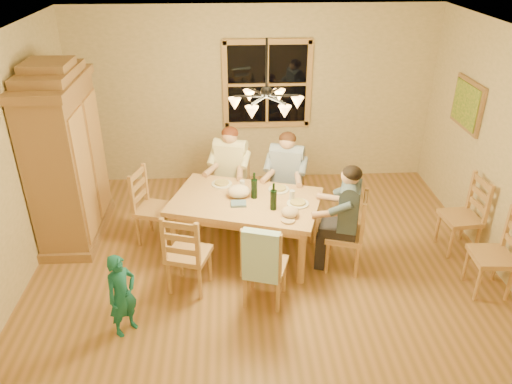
{
  "coord_description": "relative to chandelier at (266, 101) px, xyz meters",
  "views": [
    {
      "loc": [
        -0.37,
        -4.89,
        3.63
      ],
      "look_at": [
        -0.1,
        0.1,
        0.98
      ],
      "focal_mm": 35.0,
      "sensor_mm": 36.0,
      "label": 1
    }
  ],
  "objects": [
    {
      "name": "floor",
      "position": [
        0.0,
        0.0,
        -2.08
      ],
      "size": [
        5.5,
        5.5,
        0.0
      ],
      "primitive_type": "plane",
      "color": "olive",
      "rests_on": "ground"
    },
    {
      "name": "ceiling",
      "position": [
        0.0,
        0.0,
        0.62
      ],
      "size": [
        5.5,
        5.0,
        0.02
      ],
      "primitive_type": "cube",
      "color": "white",
      "rests_on": "wall_back"
    },
    {
      "name": "wall_back",
      "position": [
        0.0,
        2.5,
        -0.73
      ],
      "size": [
        5.5,
        0.02,
        2.7
      ],
      "primitive_type": "cube",
      "color": "#BFB387",
      "rests_on": "floor"
    },
    {
      "name": "wall_left",
      "position": [
        -2.75,
        0.0,
        -0.73
      ],
      "size": [
        0.02,
        5.0,
        2.7
      ],
      "primitive_type": "cube",
      "color": "#BFB387",
      "rests_on": "floor"
    },
    {
      "name": "wall_right",
      "position": [
        2.75,
        0.0,
        -0.73
      ],
      "size": [
        0.02,
        5.0,
        2.7
      ],
      "primitive_type": "cube",
      "color": "#BFB387",
      "rests_on": "floor"
    },
    {
      "name": "window",
      "position": [
        0.2,
        2.47,
        -0.53
      ],
      "size": [
        1.3,
        0.06,
        1.3
      ],
      "color": "black",
      "rests_on": "wall_back"
    },
    {
      "name": "painting",
      "position": [
        2.71,
        1.2,
        -0.48
      ],
      "size": [
        0.06,
        0.78,
        0.64
      ],
      "color": "#8B603C",
      "rests_on": "wall_right"
    },
    {
      "name": "chandelier",
      "position": [
        0.0,
        0.0,
        0.0
      ],
      "size": [
        0.77,
        0.68,
        0.71
      ],
      "color": "black",
      "rests_on": "ceiling"
    },
    {
      "name": "armoire",
      "position": [
        -2.42,
        0.9,
        -1.02
      ],
      "size": [
        0.66,
        1.4,
        2.3
      ],
      "color": "#8B603C",
      "rests_on": "floor"
    },
    {
      "name": "dining_table",
      "position": [
        -0.21,
        0.33,
        -1.42
      ],
      "size": [
        1.97,
        1.52,
        0.76
      ],
      "rotation": [
        0.0,
        0.0,
        -0.3
      ],
      "color": "tan",
      "rests_on": "floor"
    },
    {
      "name": "chair_far_left",
      "position": [
        -0.38,
        1.24,
        -1.77
      ],
      "size": [
        0.54,
        0.53,
        0.99
      ],
      "rotation": [
        0.0,
        0.0,
        2.84
      ],
      "color": "tan",
      "rests_on": "floor"
    },
    {
      "name": "chair_far_right",
      "position": [
        0.35,
        1.01,
        -1.77
      ],
      "size": [
        0.54,
        0.53,
        0.99
      ],
      "rotation": [
        0.0,
        0.0,
        2.84
      ],
      "color": "tan",
      "rests_on": "floor"
    },
    {
      "name": "chair_near_left",
      "position": [
        -0.87,
        -0.32,
        -1.77
      ],
      "size": [
        0.54,
        0.53,
        0.99
      ],
      "rotation": [
        0.0,
        0.0,
        -0.3
      ],
      "color": "tan",
      "rests_on": "floor"
    },
    {
      "name": "chair_near_right",
      "position": [
        -0.04,
        -0.58,
        -1.77
      ],
      "size": [
        0.54,
        0.53,
        0.99
      ],
      "rotation": [
        0.0,
        0.0,
        -0.3
      ],
      "color": "tan",
      "rests_on": "floor"
    },
    {
      "name": "chair_end_left",
      "position": [
        -1.36,
        0.68,
        -1.77
      ],
      "size": [
        0.53,
        0.54,
        0.99
      ],
      "rotation": [
        0.0,
        0.0,
        -1.87
      ],
      "color": "tan",
      "rests_on": "floor"
    },
    {
      "name": "chair_end_right",
      "position": [
        0.94,
        -0.03,
        -1.77
      ],
      "size": [
        0.53,
        0.54,
        0.99
      ],
      "rotation": [
        0.0,
        0.0,
        1.27
      ],
      "color": "tan",
      "rests_on": "floor"
    },
    {
      "name": "adult_woman",
      "position": [
        -0.38,
        1.24,
        -1.24
      ],
      "size": [
        0.49,
        0.51,
        0.87
      ],
      "rotation": [
        0.0,
        0.0,
        2.84
      ],
      "color": "beige",
      "rests_on": "floor"
    },
    {
      "name": "adult_plaid_man",
      "position": [
        0.35,
        1.01,
        -1.24
      ],
      "size": [
        0.49,
        0.51,
        0.87
      ],
      "rotation": [
        0.0,
        0.0,
        2.84
      ],
      "color": "#304B84",
      "rests_on": "floor"
    },
    {
      "name": "adult_slate_man",
      "position": [
        0.94,
        -0.03,
        -1.24
      ],
      "size": [
        0.51,
        0.49,
        0.87
      ],
      "rotation": [
        0.0,
        0.0,
        1.27
      ],
      "color": "#43566B",
      "rests_on": "floor"
    },
    {
      "name": "towel",
      "position": [
        -0.1,
        -0.76,
        -1.38
      ],
      "size": [
        0.39,
        0.21,
        0.58
      ],
      "primitive_type": "cube",
      "rotation": [
        0.0,
        0.0,
        -0.3
      ],
      "color": "#B9E8FA",
      "rests_on": "chair_near_right"
    },
    {
      "name": "wine_bottle_a",
      "position": [
        -0.11,
        0.37,
        -1.15
      ],
      "size": [
        0.08,
        0.08,
        0.33
      ],
      "primitive_type": "cylinder",
      "color": "black",
      "rests_on": "dining_table"
    },
    {
      "name": "wine_bottle_b",
      "position": [
        0.1,
        0.08,
        -1.15
      ],
      "size": [
        0.08,
        0.08,
        0.33
      ],
      "primitive_type": "cylinder",
      "color": "black",
      "rests_on": "dining_table"
    },
    {
      "name": "plate_woman",
      "position": [
        -0.5,
        0.73,
        -1.31
      ],
      "size": [
        0.26,
        0.26,
        0.02
      ],
      "primitive_type": "cylinder",
      "color": "white",
      "rests_on": "dining_table"
    },
    {
      "name": "plate_plaid",
      "position": [
        0.21,
        0.55,
        -1.31
      ],
      "size": [
        0.26,
        0.26,
        0.02
      ],
      "primitive_type": "cylinder",
      "color": "white",
      "rests_on": "dining_table"
    },
    {
      "name": "plate_slate",
      "position": [
        0.4,
        0.18,
        -1.31
      ],
      "size": [
        0.26,
        0.26,
        0.02
      ],
      "primitive_type": "cylinder",
      "color": "white",
      "rests_on": "dining_table"
    },
    {
      "name": "wine_glass_a",
      "position": [
        -0.24,
        0.55,
        -1.25
      ],
      "size": [
        0.06,
        0.06,
        0.14
      ],
      "primitive_type": "cylinder",
      "color": "silver",
      "rests_on": "dining_table"
    },
    {
      "name": "wine_glass_b",
      "position": [
        0.34,
        0.26,
        -1.25
      ],
      "size": [
        0.06,
        0.06,
        0.14
      ],
      "primitive_type": "cylinder",
      "color": "silver",
      "rests_on": "dining_table"
    },
    {
      "name": "cap",
      "position": [
        0.27,
        -0.09,
        -1.26
      ],
      "size": [
        0.2,
        0.2,
        0.11
      ],
      "primitive_type": "ellipsoid",
      "color": "tan",
      "rests_on": "dining_table"
    },
    {
      "name": "napkin",
      "position": [
        -0.3,
        0.2,
        -1.3
      ],
      "size": [
        0.21,
        0.19,
        0.03
      ],
      "primitive_type": "cube",
      "rotation": [
        0.0,
        0.0,
        -0.3
      ],
      "color": "slate",
      "rests_on": "dining_table"
    },
    {
      "name": "cloth_bundle",
      "position": [
        -0.29,
        0.39,
        -1.24
      ],
      "size": [
        0.28,
        0.22,
        0.15
      ],
      "primitive_type": "ellipsoid",
      "color": "beige",
      "rests_on": "dining_table"
    },
    {
      "name": "child",
      "position": [
        -1.47,
        -0.98,
        -1.63
      ],
      "size": [
        0.38,
        0.39,
        0.9
      ],
      "primitive_type": "imported",
      "rotation": [
        0.0,
        0.0,
        0.83
      ],
      "color": "#186C6A",
      "rests_on": "floor"
    },
    {
      "name": "chair_spare_front",
      "position": [
        2.45,
        -0.56,
        -1.77
      ],
      "size": [
        0.45,
        0.47,
        0.99
      ],
      "rotation": [
        0.0,
        0.0,
        1.51
      ],
      "color": "tan",
      "rests_on": "floor"
    },
    {
      "name": "chair_spare_back",
      "position": [
        2.45,
        0.27,
        -1.77
      ],
      "size": [
        0.46,
        0.48,
        0.99
      ],
      "rotation": [
        0.0,
        0.0,
        1.66
      ],
      "color": "tan",
      "rests_on": "floor"
    }
  ]
}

